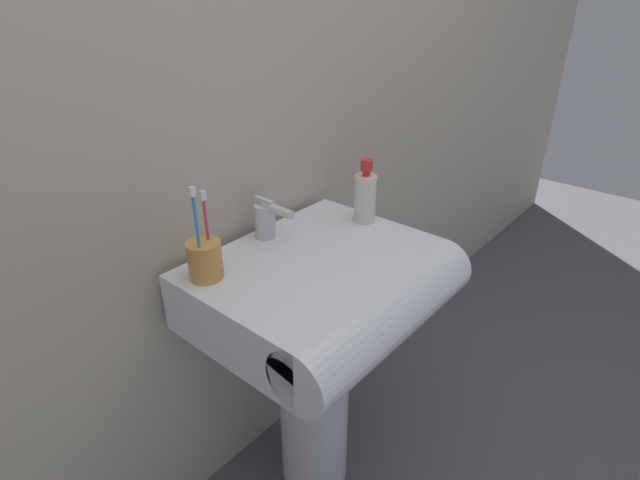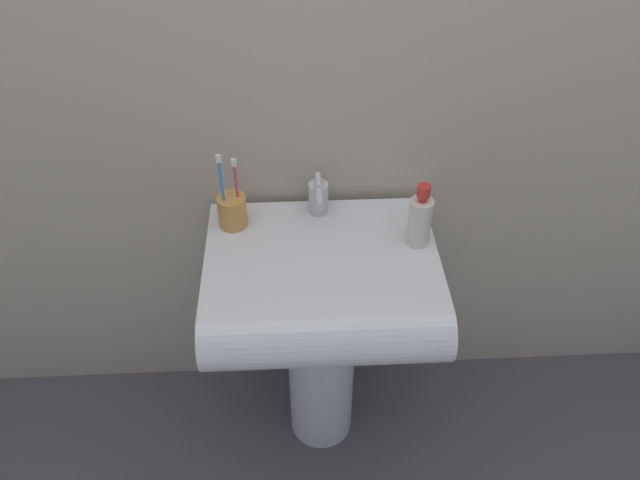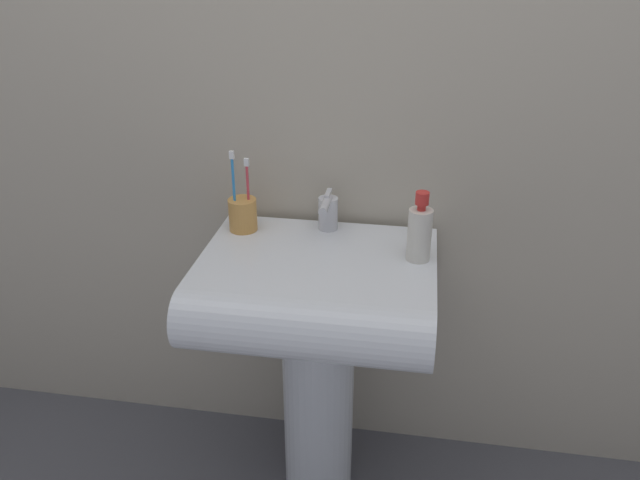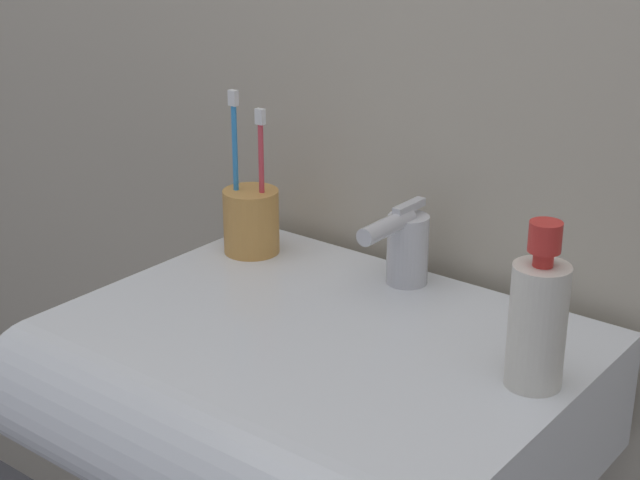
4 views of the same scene
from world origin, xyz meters
TOP-DOWN VIEW (x-y plane):
  - sink_basin at (0.00, -0.05)m, footprint 0.57×0.48m
  - faucet at (0.00, 0.15)m, footprint 0.05×0.12m
  - toothbrush_cup at (-0.22, 0.12)m, footprint 0.07×0.07m
  - soap_bottle at (0.24, 0.02)m, footprint 0.06×0.06m

SIDE VIEW (x-z plane):
  - sink_basin at x=0.00m, z-range 0.60..0.75m
  - toothbrush_cup at x=-0.22m, z-range 0.68..0.90m
  - faucet at x=0.00m, z-range 0.75..0.85m
  - soap_bottle at x=0.24m, z-range 0.73..0.90m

